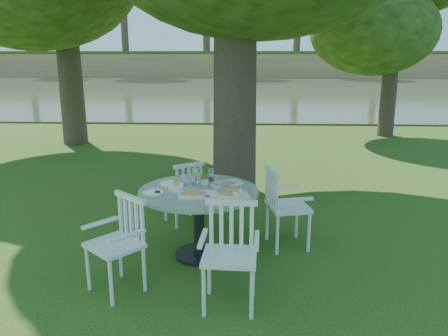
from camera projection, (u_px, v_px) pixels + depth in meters
The scene contains 9 objects.
ground at pixel (223, 236), 5.58m from camera, with size 140.00×140.00×0.00m, color #1A390B.
table at pixel (199, 204), 4.88m from camera, with size 1.33×1.33×0.80m.
chair_ne at pixel (281, 201), 5.15m from camera, with size 0.56×0.58×0.97m.
chair_nw at pixel (186, 188), 5.85m from camera, with size 0.59×0.59×0.87m.
chair_sw at pixel (122, 236), 4.23m from camera, with size 0.65×0.64×0.93m.
chair_se at pixel (230, 245), 3.99m from camera, with size 0.50×0.47×0.96m.
tableware at pixel (198, 185), 4.89m from camera, with size 1.17×0.79×0.21m.
river at pixel (241, 90), 27.80m from camera, with size 100.00×28.00×0.12m, color #353B22.
far_bank at pixel (246, 2), 43.45m from camera, with size 100.00×18.00×15.20m.
Camera 1 is at (0.25, -5.16, 2.26)m, focal length 35.00 mm.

